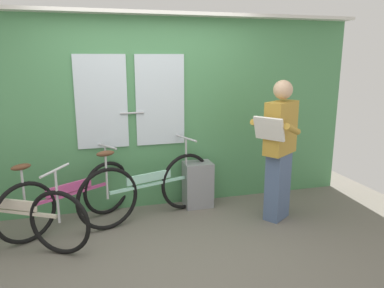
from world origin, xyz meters
The scene contains 7 objects.
ground_plane centered at (0.00, 0.00, -0.02)m, with size 6.40×3.88×0.04m, color #666056.
train_door_wall centered at (-0.01, 1.13, 1.24)m, with size 5.40×0.28×2.38m.
bicycle_near_door centered at (-0.97, 0.71, 0.35)m, with size 1.42×0.91×0.87m.
bicycle_leaning_behind centered at (-0.08, 0.71, 0.38)m, with size 1.67×0.68×0.92m.
bicycle_by_pole centered at (-1.52, 0.39, 0.35)m, with size 1.53×0.92×0.86m.
passenger_reading_newspaper centered at (1.37, 0.30, 0.86)m, with size 0.62×0.57×1.63m.
trash_bin_by_wall centered at (0.58, 0.92, 0.29)m, with size 0.35×0.28×0.58m, color gray.
Camera 1 is at (-0.71, -3.39, 1.87)m, focal length 34.74 mm.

